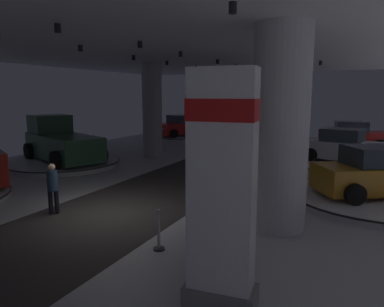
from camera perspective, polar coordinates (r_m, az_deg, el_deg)
The scene contains 19 objects.
ground at distance 11.69m, azimuth -12.76°, elevation -9.37°, with size 24.00×44.00×0.06m.
ceiling_with_spotlights at distance 11.24m, azimuth -13.82°, elevation 18.66°, with size 24.00×44.00×0.39m.
column_right at distance 10.00m, azimuth 13.79°, elevation 3.74°, with size 1.52×1.52×5.50m.
column_left at distance 21.61m, azimuth -6.32°, elevation 6.81°, with size 1.16×1.16×5.50m.
brand_sign_pylon at distance 6.10m, azimuth 4.76°, elevation -5.46°, with size 1.33×0.77×4.11m.
display_platform_deep_right at distance 26.13m, azimuth 24.02°, elevation 0.70°, with size 5.60×5.60×0.22m.
display_car_deep_right at distance 26.02m, azimuth 24.08°, elevation 2.58°, with size 4.49×2.92×1.71m.
display_platform_mid_right at distance 14.17m, azimuth 27.21°, elevation -6.23°, with size 5.99×5.99×0.23m.
display_car_mid_right at distance 13.96m, azimuth 27.37°, elevation -2.81°, with size 4.51×3.77×1.71m.
display_platform_mid_left at distance 19.91m, azimuth -19.52°, elevation -1.41°, with size 5.68×5.68×0.27m.
pickup_truck_mid_left at distance 20.04m, azimuth -20.04°, elevation 1.68°, with size 5.70×4.17×2.30m.
display_platform_deep_left at distance 29.89m, azimuth -1.96°, elevation 2.59°, with size 4.84×4.84×0.31m.
display_car_deep_left at distance 29.81m, azimuth -1.92°, elevation 4.32°, with size 3.36×4.57×1.71m.
display_platform_far_right at distance 20.40m, azimuth 22.88°, elevation -1.44°, with size 5.91×5.91×0.22m.
display_car_far_right at distance 20.28m, azimuth 22.95°, elevation 0.97°, with size 4.50×2.97×1.71m.
visitor_walking_near at distance 11.93m, azimuth -21.20°, elevation -4.75°, with size 0.32×0.32×1.59m.
stanchion_a at distance 15.61m, azimuth 4.98°, elevation -2.94°, with size 0.28×0.28×1.01m.
stanchion_b at distance 12.44m, azimuth 8.70°, elevation -6.19°, with size 0.28×0.28×1.01m.
stanchion_c at distance 8.83m, azimuth -5.28°, elevation -12.70°, with size 0.28×0.28×1.01m.
Camera 1 is at (6.97, -8.62, 3.68)m, focal length 33.69 mm.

